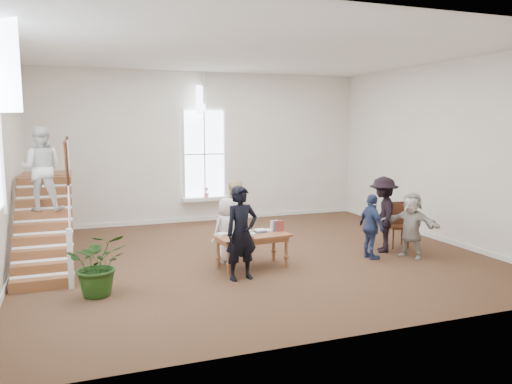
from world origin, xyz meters
name	(u,v)px	position (x,y,z in m)	size (l,w,h in m)	color
ground	(254,256)	(0.00, 0.00, 0.00)	(10.00, 10.00, 0.00)	#402419
room_shell	(206,208)	(0.00, 4.39, 0.40)	(10.49, 10.00, 10.00)	beige
staircase	(43,189)	(-4.34, 0.75, 1.62)	(1.10, 4.10, 2.92)	brown
library_table	(251,238)	(-0.36, -0.83, 0.62)	(1.57, 0.91, 0.77)	brown
police_officer	(242,233)	(-0.79, -1.49, 0.90)	(0.66, 0.43, 1.80)	black
elderly_woman	(228,230)	(-0.69, -0.24, 0.70)	(0.69, 0.45, 1.41)	silver
person_yellow	(234,218)	(-0.39, 0.26, 0.86)	(0.83, 0.65, 1.71)	#D9C787
woman_cluster_a	(371,227)	(2.36, -1.06, 0.72)	(0.84, 0.35, 1.44)	navy
woman_cluster_b	(383,214)	(2.96, -0.61, 0.88)	(1.14, 0.65, 1.76)	black
woman_cluster_c	(411,225)	(3.26, -1.26, 0.73)	(1.36, 0.43, 1.46)	#B6B0A4
floor_plant	(99,264)	(-3.40, -1.50, 0.56)	(1.00, 0.87, 1.12)	#1E3E13
side_chair	(396,222)	(3.55, -0.31, 0.61)	(0.56, 0.56, 1.08)	#37220F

